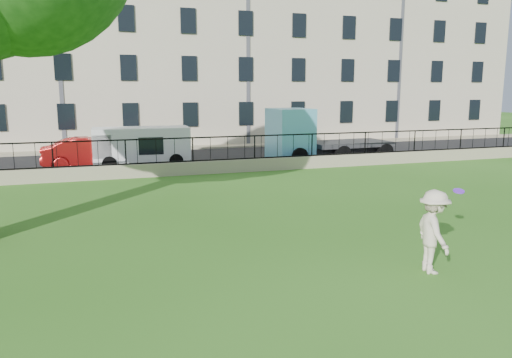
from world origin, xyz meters
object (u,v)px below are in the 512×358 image
object	(u,v)px
man	(433,232)
white_van	(142,147)
frisbee	(459,191)
red_sedan	(90,153)
blue_truck	(330,134)

from	to	relation	value
man	white_van	size ratio (longest dim) A/B	0.39
frisbee	man	bearing A→B (deg)	-144.76
red_sedan	blue_truck	xyz separation A→B (m)	(12.66, -1.00, 0.67)
man	white_van	bearing A→B (deg)	26.61
white_van	blue_truck	bearing A→B (deg)	-2.36
man	white_van	distance (m)	17.69
white_van	blue_truck	xyz separation A→B (m)	(10.16, -0.78, 0.44)
frisbee	red_sedan	distance (m)	18.37
frisbee	red_sedan	size ratio (longest dim) A/B	0.06
blue_truck	white_van	bearing A→B (deg)	172.41
man	blue_truck	size ratio (longest dim) A/B	0.27
man	red_sedan	xyz separation A→B (m)	(-6.99, 17.33, -0.15)
man	red_sedan	bearing A→B (deg)	33.88
red_sedan	white_van	bearing A→B (deg)	-98.05
white_van	blue_truck	world-z (taller)	blue_truck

